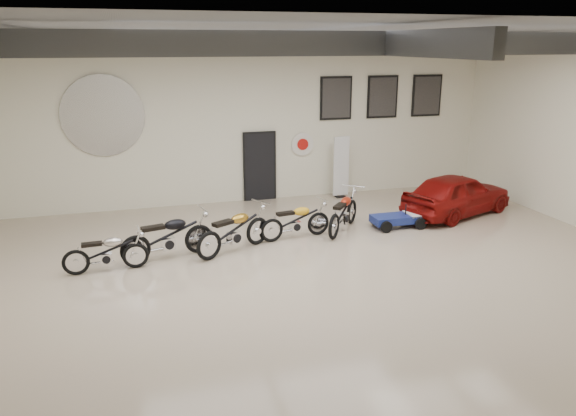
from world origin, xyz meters
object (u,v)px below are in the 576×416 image
object	(u,v)px
banner_stand	(341,168)
go_kart	(403,215)
motorcycle_red	(343,212)
motorcycle_gold	(234,230)
motorcycle_black	(168,236)
vintage_car	(457,194)
motorcycle_yellow	(295,220)
motorcycle_silver	(106,252)

from	to	relation	value
banner_stand	go_kart	distance (m)	3.41
banner_stand	go_kart	bearing A→B (deg)	-87.24
motorcycle_red	motorcycle_gold	bearing A→B (deg)	143.85
banner_stand	motorcycle_gold	size ratio (longest dim) A/B	0.92
motorcycle_red	go_kart	size ratio (longest dim) A/B	1.16
motorcycle_black	vintage_car	distance (m)	8.32
banner_stand	motorcycle_gold	bearing A→B (deg)	-143.06
motorcycle_red	go_kart	distance (m)	1.70
motorcycle_black	motorcycle_red	xyz separation A→B (m)	(4.58, 0.70, -0.02)
banner_stand	motorcycle_black	xyz separation A→B (m)	(-5.78, -3.87, -0.41)
motorcycle_yellow	vintage_car	xyz separation A→B (m)	(5.04, 0.62, 0.13)
motorcycle_red	go_kart	bearing A→B (deg)	-53.73
motorcycle_yellow	vintage_car	bearing A→B (deg)	-1.09
motorcycle_silver	vintage_car	size ratio (longest dim) A/B	0.49
motorcycle_black	go_kart	xyz separation A→B (m)	(6.26, 0.56, -0.24)
motorcycle_gold	banner_stand	bearing A→B (deg)	14.04
motorcycle_silver	motorcycle_black	bearing A→B (deg)	13.43
motorcycle_red	vintage_car	size ratio (longest dim) A/B	0.57
motorcycle_black	banner_stand	bearing A→B (deg)	20.65
motorcycle_gold	motorcycle_black	bearing A→B (deg)	151.50
motorcycle_silver	motorcycle_gold	size ratio (longest dim) A/B	0.83
motorcycle_black	motorcycle_yellow	bearing A→B (deg)	-4.29
motorcycle_silver	motorcycle_red	xyz separation A→B (m)	(5.93, 1.08, 0.07)
banner_stand	motorcycle_red	world-z (taller)	banner_stand
motorcycle_yellow	motorcycle_silver	bearing A→B (deg)	-177.08
motorcycle_red	go_kart	xyz separation A→B (m)	(1.68, -0.13, -0.21)
vintage_car	go_kart	bearing A→B (deg)	85.60
motorcycle_black	go_kart	world-z (taller)	motorcycle_black
motorcycle_gold	motorcycle_red	size ratio (longest dim) A/B	1.04
motorcycle_gold	motorcycle_yellow	xyz separation A→B (m)	(1.67, 0.51, -0.07)
motorcycle_yellow	motorcycle_black	bearing A→B (deg)	-179.19
motorcycle_silver	motorcycle_red	bearing A→B (deg)	7.88
motorcycle_yellow	vintage_car	world-z (taller)	vintage_car
banner_stand	vintage_car	bearing A→B (deg)	-53.62
motorcycle_silver	motorcycle_yellow	world-z (taller)	motorcycle_yellow
motorcycle_silver	motorcycle_black	distance (m)	1.41
motorcycle_black	motorcycle_gold	xyz separation A→B (m)	(1.53, -0.00, -0.01)
motorcycle_silver	vintage_car	distance (m)	9.71
motorcycle_silver	motorcycle_gold	distance (m)	2.91
banner_stand	motorcycle_yellow	xyz separation A→B (m)	(-2.57, -3.37, -0.48)
banner_stand	motorcycle_yellow	size ratio (longest dim) A/B	1.04
motorcycle_yellow	go_kart	xyz separation A→B (m)	(3.05, 0.06, -0.16)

